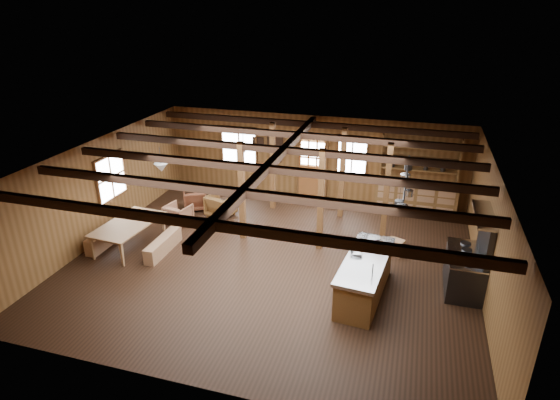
# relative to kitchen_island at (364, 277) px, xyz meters

# --- Properties ---
(room) EXTENTS (10.04, 9.04, 2.84)m
(room) POSITION_rel_kitchen_island_xyz_m (-2.43, 0.89, 0.92)
(room) COLOR black
(room) RESTS_ON ground
(ceiling_joists) EXTENTS (9.80, 8.82, 0.18)m
(ceiling_joists) POSITION_rel_kitchen_island_xyz_m (-2.43, 1.07, 2.20)
(ceiling_joists) COLOR black
(ceiling_joists) RESTS_ON ceiling
(timber_posts) EXTENTS (3.95, 2.35, 2.80)m
(timber_posts) POSITION_rel_kitchen_island_xyz_m (-1.91, 2.97, 0.92)
(timber_posts) COLOR #4A2F15
(timber_posts) RESTS_ON floor
(back_door) EXTENTS (1.02, 0.08, 2.15)m
(back_door) POSITION_rel_kitchen_island_xyz_m (-2.43, 5.34, 0.40)
(back_door) COLOR brown
(back_door) RESTS_ON floor
(window_back_left) EXTENTS (1.32, 0.06, 1.32)m
(window_back_left) POSITION_rel_kitchen_island_xyz_m (-5.03, 5.35, 1.12)
(window_back_left) COLOR white
(window_back_left) RESTS_ON wall_back
(window_back_right) EXTENTS (1.02, 0.06, 1.32)m
(window_back_right) POSITION_rel_kitchen_island_xyz_m (-1.13, 5.35, 1.12)
(window_back_right) COLOR white
(window_back_right) RESTS_ON wall_back
(window_left) EXTENTS (0.14, 1.24, 1.32)m
(window_left) POSITION_rel_kitchen_island_xyz_m (-7.39, 1.39, 1.12)
(window_left) COLOR white
(window_left) RESTS_ON wall_back
(notice_boards) EXTENTS (1.08, 0.03, 0.90)m
(notice_boards) POSITION_rel_kitchen_island_xyz_m (-3.93, 5.35, 1.16)
(notice_boards) COLOR beige
(notice_boards) RESTS_ON wall_back
(back_counter) EXTENTS (2.55, 0.60, 2.45)m
(back_counter) POSITION_rel_kitchen_island_xyz_m (0.97, 5.10, 0.12)
(back_counter) COLOR brown
(back_counter) RESTS_ON floor
(pendant_lamps) EXTENTS (1.86, 2.36, 0.66)m
(pendant_lamps) POSITION_rel_kitchen_island_xyz_m (-4.68, 1.89, 1.77)
(pendant_lamps) COLOR #2B2B2D
(pendant_lamps) RESTS_ON ceiling
(pot_rack) EXTENTS (0.37, 3.00, 0.45)m
(pot_rack) POSITION_rel_kitchen_island_xyz_m (0.65, 1.19, 1.82)
(pot_rack) COLOR #2B2B2D
(pot_rack) RESTS_ON ceiling
(kitchen_island) EXTENTS (1.13, 2.58, 1.20)m
(kitchen_island) POSITION_rel_kitchen_island_xyz_m (0.00, 0.00, 0.00)
(kitchen_island) COLOR brown
(kitchen_island) RESTS_ON floor
(step_stool) EXTENTS (0.55, 0.48, 0.41)m
(step_stool) POSITION_rel_kitchen_island_xyz_m (0.57, 2.13, -0.27)
(step_stool) COLOR olive
(step_stool) RESTS_ON floor
(commercial_range) EXTENTS (0.81, 1.58, 1.95)m
(commercial_range) POSITION_rel_kitchen_island_xyz_m (2.22, 0.91, 0.15)
(commercial_range) COLOR #2B2B2D
(commercial_range) RESTS_ON floor
(dining_table) EXTENTS (1.29, 2.11, 0.71)m
(dining_table) POSITION_rel_kitchen_island_xyz_m (-6.33, 0.48, -0.12)
(dining_table) COLOR #946A43
(dining_table) RESTS_ON floor
(bench_wall) EXTENTS (0.30, 1.61, 0.44)m
(bench_wall) POSITION_rel_kitchen_island_xyz_m (-7.08, 0.48, -0.26)
(bench_wall) COLOR olive
(bench_wall) RESTS_ON floor
(bench_aisle) EXTENTS (0.29, 1.54, 0.42)m
(bench_aisle) POSITION_rel_kitchen_island_xyz_m (-5.37, 0.48, -0.27)
(bench_aisle) COLOR olive
(bench_aisle) RESTS_ON floor
(armchair_a) EXTENTS (0.95, 0.96, 0.65)m
(armchair_a) POSITION_rel_kitchen_island_xyz_m (-5.80, 3.29, -0.15)
(armchair_a) COLOR brown
(armchair_a) RESTS_ON floor
(armchair_b) EXTENTS (0.92, 0.94, 0.70)m
(armchair_b) POSITION_rel_kitchen_island_xyz_m (-4.79, 3.04, -0.13)
(armchair_b) COLOR brown
(armchair_b) RESTS_ON floor
(armchair_c) EXTENTS (0.78, 0.80, 0.63)m
(armchair_c) POSITION_rel_kitchen_island_xyz_m (-5.78, 2.15, -0.17)
(armchair_c) COLOR #925F42
(armchair_c) RESTS_ON floor
(counter_pot) EXTENTS (0.28, 0.28, 0.17)m
(counter_pot) POSITION_rel_kitchen_island_xyz_m (0.08, 0.77, 0.54)
(counter_pot) COLOR silver
(counter_pot) RESTS_ON kitchen_island
(bowl) EXTENTS (0.33, 0.33, 0.07)m
(bowl) POSITION_rel_kitchen_island_xyz_m (-0.24, 0.15, 0.50)
(bowl) COLOR silver
(bowl) RESTS_ON kitchen_island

